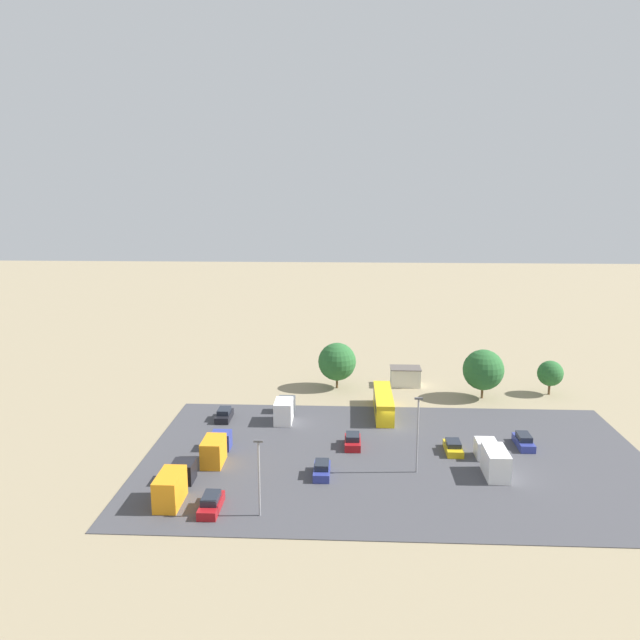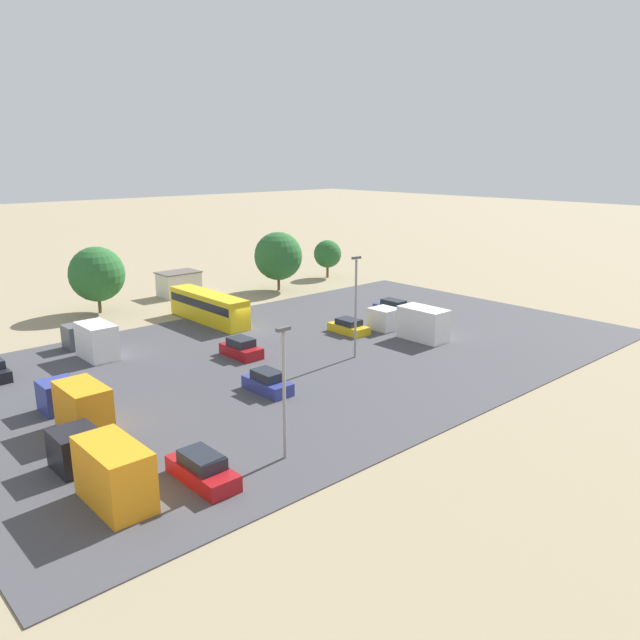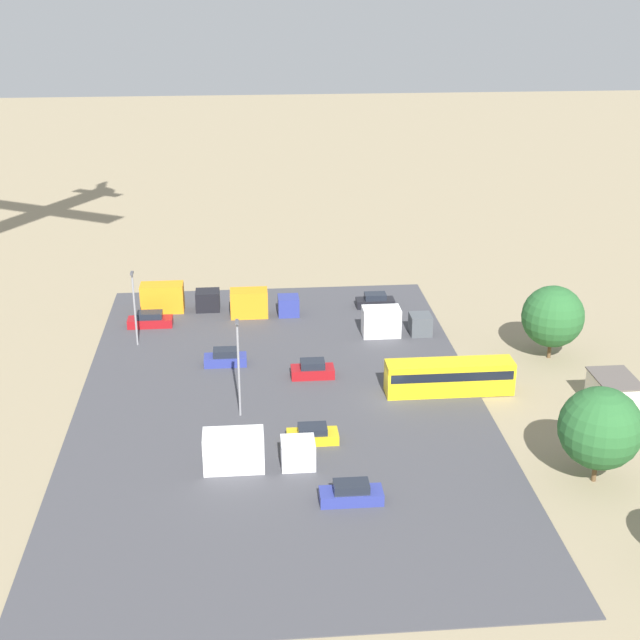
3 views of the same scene
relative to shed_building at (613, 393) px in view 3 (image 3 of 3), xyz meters
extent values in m
plane|color=gray|center=(3.59, 19.31, -1.52)|extent=(400.00, 400.00, 0.00)
cube|color=#424247|center=(3.59, 29.01, -1.48)|extent=(59.91, 36.18, 0.08)
cube|color=silver|center=(0.00, 0.00, -0.07)|extent=(4.72, 3.33, 2.91)
cube|color=#59514C|center=(0.00, 0.00, 1.45)|extent=(4.96, 3.57, 0.12)
cube|color=gold|center=(4.28, 13.65, 0.08)|extent=(2.46, 11.62, 3.05)
cube|color=black|center=(4.28, 13.65, 0.63)|extent=(2.50, 11.16, 0.85)
cube|color=gold|center=(-3.56, 26.74, -1.04)|extent=(1.95, 4.21, 0.81)
cube|color=#1E232D|center=(-3.56, 26.74, -0.33)|extent=(1.64, 2.36, 0.60)
cube|color=navy|center=(-12.59, 24.64, -0.98)|extent=(1.80, 4.62, 0.92)
cube|color=#1E232D|center=(-12.59, 24.64, -0.18)|extent=(1.51, 2.59, 0.68)
cube|color=maroon|center=(22.81, 42.19, -0.98)|extent=(1.88, 4.78, 0.93)
cube|color=#1E232D|center=(22.81, 42.19, -0.17)|extent=(1.58, 2.68, 0.68)
cube|color=navy|center=(12.14, 34.01, -0.97)|extent=(1.81, 4.12, 0.94)
cube|color=#1E232D|center=(12.14, 34.01, -0.16)|extent=(1.52, 2.31, 0.69)
cube|color=black|center=(26.52, 17.17, -0.99)|extent=(1.91, 4.31, 0.91)
cube|color=#1E232D|center=(26.52, 17.17, -0.20)|extent=(1.61, 2.41, 0.67)
cube|color=maroon|center=(8.68, 25.76, -0.97)|extent=(1.97, 4.07, 0.95)
cube|color=#1E232D|center=(8.68, 25.76, -0.14)|extent=(1.65, 2.28, 0.70)
cube|color=#4C5156|center=(18.14, 13.60, -0.37)|extent=(2.37, 2.22, 2.14)
cube|color=white|center=(18.14, 17.78, 0.08)|extent=(2.37, 3.94, 3.05)
cube|color=black|center=(27.21, 36.13, -0.32)|extent=(2.37, 2.67, 2.24)
cube|color=orange|center=(27.21, 41.17, 0.16)|extent=(2.37, 4.74, 3.20)
cube|color=navy|center=(24.87, 27.15, -0.38)|extent=(2.35, 2.31, 2.12)
cube|color=orange|center=(24.87, 31.51, 0.07)|extent=(2.35, 4.10, 3.03)
cube|color=silver|center=(-7.19, 28.16, -0.37)|extent=(2.42, 2.63, 2.16)
cube|color=white|center=(-7.19, 33.13, 0.10)|extent=(2.42, 4.67, 3.08)
cylinder|color=brown|center=(11.16, 1.96, -0.46)|extent=(0.36, 0.36, 2.12)
sphere|color=#28602D|center=(11.16, 1.96, 2.88)|extent=(6.09, 6.09, 6.09)
cylinder|color=brown|center=(-11.27, 5.95, -0.43)|extent=(0.36, 0.36, 2.19)
sphere|color=#28602D|center=(-11.27, 5.95, 3.00)|extent=(6.23, 6.23, 6.23)
cylinder|color=gray|center=(1.50, 32.62, 2.83)|extent=(0.20, 0.20, 8.55)
cube|color=#4C4C51|center=(1.50, 32.62, 7.29)|extent=(0.90, 0.28, 0.20)
cylinder|color=gray|center=(17.81, 43.07, 2.35)|extent=(0.20, 0.20, 7.58)
cube|color=#4C4C51|center=(17.81, 43.07, 6.32)|extent=(0.90, 0.28, 0.20)
camera|label=1|loc=(9.20, 98.62, 29.68)|focal=35.00mm
camera|label=2|loc=(38.45, 68.86, 15.52)|focal=35.00mm
camera|label=3|loc=(-67.38, 31.73, 35.03)|focal=50.00mm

